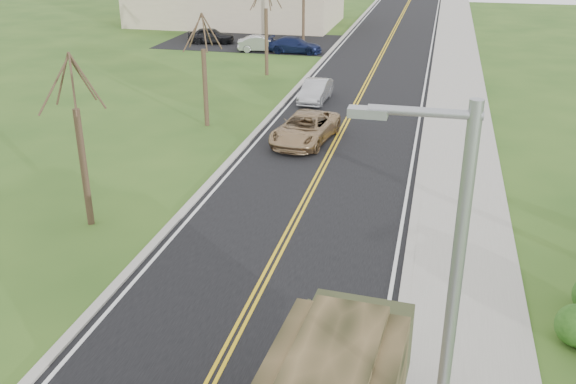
% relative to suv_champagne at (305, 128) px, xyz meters
% --- Properties ---
extents(road, '(8.00, 120.00, 0.01)m').
position_rel_suv_champagne_xyz_m(road, '(1.47, 19.46, -0.69)').
color(road, black).
rests_on(road, ground).
extents(curb_right, '(0.30, 120.00, 0.12)m').
position_rel_suv_champagne_xyz_m(curb_right, '(5.62, 19.46, -0.63)').
color(curb_right, '#9E998E').
rests_on(curb_right, ground).
extents(sidewalk_right, '(3.20, 120.00, 0.10)m').
position_rel_suv_champagne_xyz_m(sidewalk_right, '(7.37, 19.46, -0.64)').
color(sidewalk_right, '#9E998E').
rests_on(sidewalk_right, ground).
extents(curb_left, '(0.30, 120.00, 0.10)m').
position_rel_suv_champagne_xyz_m(curb_left, '(-2.68, 19.46, -0.64)').
color(curb_left, '#9E998E').
rests_on(curb_left, ground).
extents(street_light, '(1.65, 0.22, 8.00)m').
position_rel_suv_champagne_xyz_m(street_light, '(6.37, -21.04, 3.74)').
color(street_light, gray).
rests_on(street_light, ground).
extents(bare_tree_a, '(1.93, 2.26, 6.08)m').
position_rel_suv_champagne_xyz_m(bare_tree_a, '(-5.54, -10.54, 1.93)').
color(bare_tree_a, '#38281C').
rests_on(bare_tree_a, ground).
extents(bare_tree_b, '(1.83, 2.14, 5.73)m').
position_rel_suv_champagne_xyz_m(bare_tree_b, '(-5.54, 1.46, 1.78)').
color(bare_tree_b, '#38281C').
rests_on(bare_tree_b, ground).
extents(bare_tree_c, '(2.04, 2.39, 6.42)m').
position_rel_suv_champagne_xyz_m(bare_tree_c, '(-5.54, 13.46, 2.08)').
color(bare_tree_c, '#38281C').
rests_on(bare_tree_c, ground).
extents(bare_tree_d, '(1.88, 2.20, 5.91)m').
position_rel_suv_champagne_xyz_m(bare_tree_d, '(-5.54, 25.46, 1.86)').
color(bare_tree_d, '#38281C').
rests_on(bare_tree_d, ground).
extents(suv_champagne, '(2.93, 5.24, 1.38)m').
position_rel_suv_champagne_xyz_m(suv_champagne, '(0.00, 0.00, 0.00)').
color(suv_champagne, '#997B56').
rests_on(suv_champagne, ground).
extents(sedan_silver, '(1.48, 3.90, 1.27)m').
position_rel_suv_champagne_xyz_m(sedan_silver, '(-0.93, 7.39, -0.06)').
color(sedan_silver, '#9D9EA2').
rests_on(sedan_silver, ground).
extents(lot_car_dark, '(4.15, 2.26, 1.34)m').
position_rel_suv_champagne_xyz_m(lot_car_dark, '(-13.31, 23.94, -0.02)').
color(lot_car_dark, black).
rests_on(lot_car_dark, ground).
extents(lot_car_silver, '(4.03, 2.26, 1.26)m').
position_rel_suv_champagne_xyz_m(lot_car_silver, '(-8.13, 21.46, -0.06)').
color(lot_car_silver, '#A4A5A9').
rests_on(lot_car_silver, ground).
extents(lot_car_navy, '(4.31, 1.76, 1.25)m').
position_rel_suv_champagne_xyz_m(lot_car_navy, '(-5.35, 21.46, -0.07)').
color(lot_car_navy, '#10193D').
rests_on(lot_car_navy, ground).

